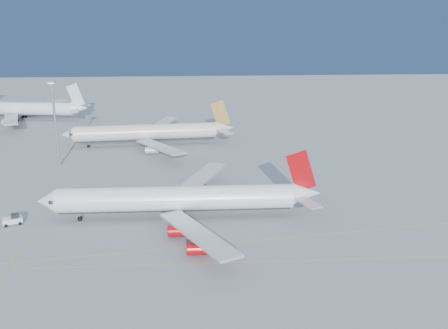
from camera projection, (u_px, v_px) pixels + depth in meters
ground at (222, 231)px, 107.84m from camera, size 500.00×500.00×0.00m
taxiway_lines at (156, 221)px, 113.04m from camera, size 118.86×140.00×0.02m
airliner_virgin at (182, 199)px, 112.87m from camera, size 63.94×57.64×15.82m
airliner_etihad at (150, 132)px, 172.73m from camera, size 59.24×54.54×15.45m
airliner_third at (20, 109)px, 211.23m from camera, size 59.46×54.43×15.95m
pushback_tug at (13, 220)px, 110.91m from camera, size 4.61×3.68×2.33m
light_mast at (55, 116)px, 147.76m from camera, size 2.22×2.22×25.72m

